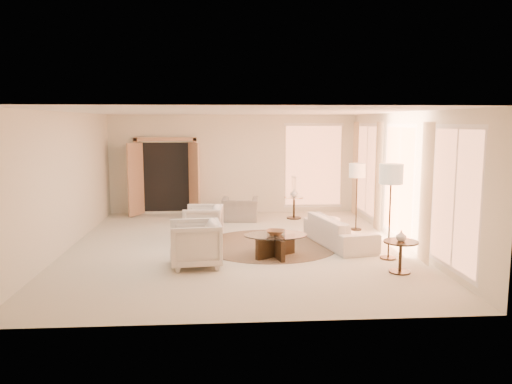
{
  "coord_description": "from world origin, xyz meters",
  "views": [
    {
      "loc": [
        -0.32,
        -10.2,
        2.59
      ],
      "look_at": [
        0.4,
        0.4,
        1.1
      ],
      "focal_mm": 35.0,
      "sensor_mm": 36.0,
      "label": 1
    }
  ],
  "objects": [
    {
      "name": "accent_chair",
      "position": [
        0.14,
        2.78,
        0.41
      ],
      "size": [
        0.98,
        0.69,
        0.82
      ],
      "primitive_type": "imported",
      "rotation": [
        0.0,
        0.0,
        3.05
      ],
      "color": "gray",
      "rests_on": "room"
    },
    {
      "name": "window_back_corner",
      "position": [
        2.3,
        3.95,
        1.35
      ],
      "size": [
        1.7,
        0.1,
        2.4
      ],
      "primitive_type": null,
      "color": "#FF9A66",
      "rests_on": "room"
    },
    {
      "name": "side_vase",
      "position": [
        1.61,
        2.99,
        0.7
      ],
      "size": [
        0.23,
        0.23,
        0.22
      ],
      "primitive_type": "imported",
      "rotation": [
        0.0,
        0.0,
        0.08
      ],
      "color": "white",
      "rests_on": "side_table"
    },
    {
      "name": "bowl",
      "position": [
        0.69,
        -0.85,
        0.49
      ],
      "size": [
        0.44,
        0.44,
        0.09
      ],
      "primitive_type": "imported",
      "rotation": [
        0.0,
        0.0,
        -0.26
      ],
      "color": "brown",
      "rests_on": "coffee_table"
    },
    {
      "name": "end_table",
      "position": [
        2.74,
        -2.0,
        0.38
      ],
      "size": [
        0.59,
        0.59,
        0.56
      ],
      "rotation": [
        0.0,
        0.0,
        0.41
      ],
      "color": "black",
      "rests_on": "room"
    },
    {
      "name": "curtains_right",
      "position": [
        3.4,
        1.0,
        1.3
      ],
      "size": [
        0.06,
        5.2,
        2.6
      ],
      "primitive_type": null,
      "color": "#CCB48C",
      "rests_on": "room"
    },
    {
      "name": "french_doors",
      "position": [
        -1.9,
        3.82,
        1.07
      ],
      "size": [
        1.95,
        0.66,
        2.16
      ],
      "color": "tan",
      "rests_on": "room"
    },
    {
      "name": "armchair_left",
      "position": [
        -0.75,
        0.72,
        0.42
      ],
      "size": [
        0.82,
        0.87,
        0.84
      ],
      "primitive_type": "imported",
      "rotation": [
        0.0,
        0.0,
        -1.65
      ],
      "color": "silver",
      "rests_on": "room"
    },
    {
      "name": "room",
      "position": [
        0.0,
        0.0,
        1.4
      ],
      "size": [
        7.04,
        8.04,
        2.83
      ],
      "color": "beige",
      "rests_on": "ground"
    },
    {
      "name": "sofa",
      "position": [
        2.14,
        0.01,
        0.3
      ],
      "size": [
        1.23,
        2.21,
        0.61
      ],
      "primitive_type": "imported",
      "rotation": [
        0.0,
        0.0,
        1.78
      ],
      "color": "silver",
      "rests_on": "room"
    },
    {
      "name": "area_rug",
      "position": [
        0.65,
        0.1,
        0.01
      ],
      "size": [
        3.6,
        3.6,
        0.01
      ],
      "primitive_type": "cylinder",
      "rotation": [
        0.0,
        0.0,
        -0.26
      ],
      "color": "#3F2E1F",
      "rests_on": "room"
    },
    {
      "name": "end_vase",
      "position": [
        2.74,
        -2.0,
        0.65
      ],
      "size": [
        0.21,
        0.21,
        0.19
      ],
      "primitive_type": "imported",
      "rotation": [
        0.0,
        0.0,
        0.22
      ],
      "color": "white",
      "rests_on": "end_table"
    },
    {
      "name": "side_table",
      "position": [
        1.61,
        2.99,
        0.36
      ],
      "size": [
        0.51,
        0.51,
        0.59
      ],
      "rotation": [
        0.0,
        0.0,
        0.06
      ],
      "color": "#2C2319",
      "rests_on": "room"
    },
    {
      "name": "floor_lamp_far",
      "position": [
        2.83,
        -1.13,
        1.55
      ],
      "size": [
        0.44,
        0.44,
        1.82
      ],
      "rotation": [
        0.0,
        0.0,
        0.35
      ],
      "color": "#2C2319",
      "rests_on": "room"
    },
    {
      "name": "floor_lamp_near",
      "position": [
        2.9,
        1.46,
        1.37
      ],
      "size": [
        0.39,
        0.39,
        1.62
      ],
      "rotation": [
        0.0,
        0.0,
        0.34
      ],
      "color": "#2C2319",
      "rests_on": "room"
    },
    {
      "name": "coffee_table",
      "position": [
        0.69,
        -0.85,
        0.28
      ],
      "size": [
        1.59,
        1.59,
        0.44
      ],
      "rotation": [
        0.0,
        0.0,
        -0.4
      ],
      "color": "black",
      "rests_on": "room"
    },
    {
      "name": "windows_right",
      "position": [
        3.45,
        0.1,
        1.35
      ],
      "size": [
        0.1,
        6.4,
        2.4
      ],
      "primitive_type": null,
      "color": "#FF9A66",
      "rests_on": "room"
    },
    {
      "name": "armchair_right",
      "position": [
        -0.82,
        -1.37,
        0.46
      ],
      "size": [
        0.92,
        0.97,
        0.91
      ],
      "primitive_type": "imported",
      "rotation": [
        0.0,
        0.0,
        -1.47
      ],
      "color": "silver",
      "rests_on": "room"
    }
  ]
}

